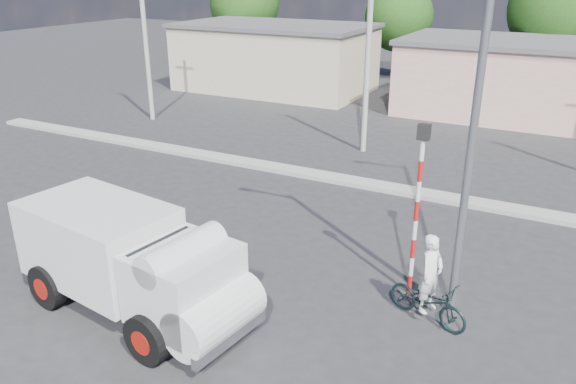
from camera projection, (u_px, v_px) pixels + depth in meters
The scene contains 9 objects.
ground_plane at pixel (269, 289), 14.25m from camera, with size 120.00×120.00×0.00m, color #2C2C2F.
median at pixel (375, 185), 20.78m from camera, with size 40.00×0.80×0.16m, color #99968E.
truck at pixel (133, 262), 12.76m from camera, with size 6.25×3.03×2.48m.
bicycle at pixel (428, 301), 12.80m from camera, with size 0.70×2.00×1.05m, color black.
cyclist at pixel (430, 285), 12.65m from camera, with size 0.69×0.45×1.88m, color white.
traffic_pole at pixel (418, 197), 13.13m from camera, with size 0.28×0.18×4.36m.
streetlight at pixel (468, 105), 11.59m from camera, with size 2.34×0.22×9.00m.
building_row at pixel (482, 73), 31.03m from camera, with size 37.80×7.30×4.44m.
utility_poles at pixel (499, 68), 21.17m from camera, with size 35.40×0.24×8.00m.
Camera 1 is at (6.16, -10.65, 7.61)m, focal length 35.00 mm.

